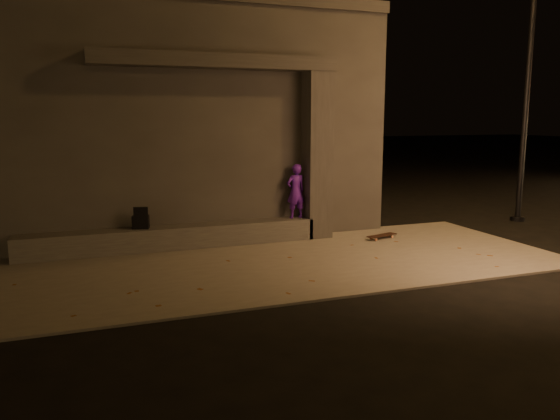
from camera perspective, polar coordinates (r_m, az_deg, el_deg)
name	(u,v)px	position (r m, az deg, el deg)	size (l,w,h in m)	color
ground	(314,298)	(8.33, 3.61, -9.13)	(120.00, 120.00, 0.00)	black
sidewalk	(271,263)	(10.10, -1.00, -5.60)	(11.00, 4.40, 0.04)	slate
building	(172,120)	(13.87, -11.24, 9.20)	(9.00, 5.10, 5.22)	#3B3836
ledge	(173,237)	(11.34, -11.14, -2.80)	(6.00, 0.55, 0.45)	#4A4743
column	(317,156)	(12.03, 3.90, 5.66)	(0.55, 0.55, 3.60)	#3B3836
canopy	(217,61)	(11.38, -6.63, 15.16)	(5.00, 0.70, 0.28)	#3B3836
skateboarder	(296,191)	(11.91, 1.66, 1.98)	(0.43, 0.28, 1.19)	#5A1BB2
backpack	(141,221)	(11.19, -14.36, -1.11)	(0.36, 0.28, 0.45)	black
skateboard	(382,236)	(12.20, 10.59, -2.65)	(0.79, 0.40, 0.08)	black
street_lamp_2	(530,44)	(15.47, 24.70, 15.45)	(0.36, 0.36, 7.92)	black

